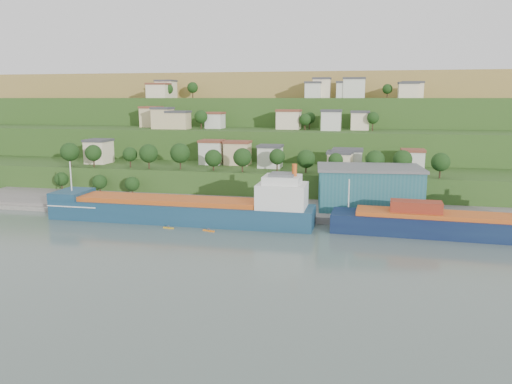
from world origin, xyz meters
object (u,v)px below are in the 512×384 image
(cargo_ship_near, at_px, (188,211))
(warehouse, at_px, (369,187))
(caravan, at_px, (74,200))
(cargo_ship_far, at_px, (469,227))
(kayak_orange, at_px, (209,230))

(cargo_ship_near, bearing_deg, warehouse, 22.00)
(warehouse, distance_m, caravan, 93.83)
(caravan, bearing_deg, cargo_ship_far, 19.30)
(cargo_ship_far, distance_m, warehouse, 32.93)
(cargo_ship_near, distance_m, cargo_ship_far, 75.64)
(cargo_ship_near, relative_size, kayak_orange, 21.99)
(cargo_ship_near, bearing_deg, caravan, 166.83)
(warehouse, bearing_deg, cargo_ship_near, -163.57)
(kayak_orange, bearing_deg, cargo_ship_far, 23.90)
(cargo_ship_far, relative_size, kayak_orange, 18.54)
(warehouse, height_order, caravan, warehouse)
(cargo_ship_near, distance_m, kayak_orange, 12.68)
(cargo_ship_far, height_order, warehouse, cargo_ship_far)
(cargo_ship_far, height_order, caravan, cargo_ship_far)
(warehouse, relative_size, kayak_orange, 9.31)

